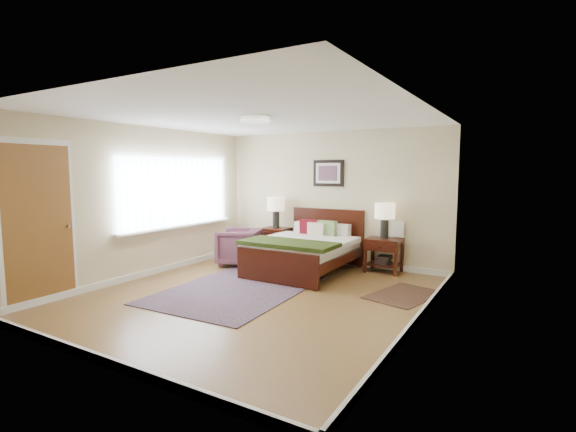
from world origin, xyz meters
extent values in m
plane|color=olive|center=(0.00, 0.00, 0.00)|extent=(5.00, 5.00, 0.00)
cube|color=beige|center=(0.00, 2.50, 1.25)|extent=(4.50, 0.04, 2.50)
cube|color=beige|center=(0.00, -2.50, 1.25)|extent=(4.50, 0.04, 2.50)
cube|color=beige|center=(-2.25, 0.00, 1.25)|extent=(0.04, 5.00, 2.50)
cube|color=beige|center=(2.25, 0.00, 1.25)|extent=(0.04, 5.00, 2.50)
cube|color=white|center=(0.00, 0.00, 2.50)|extent=(4.50, 5.00, 0.02)
cube|color=silver|center=(-2.23, 0.70, 1.40)|extent=(0.02, 2.72, 1.32)
cube|color=silver|center=(-2.21, 0.70, 1.40)|extent=(0.01, 2.60, 1.20)
cube|color=silver|center=(-2.18, 0.70, 0.77)|extent=(0.10, 2.72, 0.04)
cube|color=silver|center=(-2.23, -1.75, 1.09)|extent=(0.01, 1.00, 2.18)
cube|color=brown|center=(-2.23, -1.75, 1.05)|extent=(0.01, 0.90, 2.10)
cylinder|color=#999999|center=(-2.20, -1.37, 1.00)|extent=(0.04, 0.04, 0.04)
cylinder|color=white|center=(0.00, 0.00, 2.46)|extent=(0.40, 0.40, 0.07)
cylinder|color=beige|center=(0.00, 0.00, 2.50)|extent=(0.44, 0.44, 0.01)
cube|color=#371008|center=(-0.06, 2.46, 0.53)|extent=(1.46, 0.06, 1.02)
cube|color=#371008|center=(-0.06, 0.62, 0.27)|extent=(1.46, 0.06, 0.51)
cube|color=#371008|center=(-0.75, 1.54, 0.29)|extent=(0.06, 1.82, 0.16)
cube|color=#371008|center=(0.64, 1.54, 0.29)|extent=(0.06, 1.82, 0.16)
cube|color=silver|center=(-0.06, 1.54, 0.41)|extent=(1.36, 1.80, 0.20)
cube|color=silver|center=(-0.06, 1.44, 0.55)|extent=(1.54, 1.57, 0.09)
cube|color=#243710|center=(-0.06, 0.98, 0.59)|extent=(1.58, 0.70, 0.06)
cube|color=silver|center=(-0.38, 2.22, 0.68)|extent=(0.46, 0.18, 0.24)
cube|color=silver|center=(0.26, 2.22, 0.68)|extent=(0.46, 0.18, 0.24)
cube|color=#580A14|center=(-0.26, 2.10, 0.71)|extent=(0.36, 0.17, 0.29)
cube|color=#6F8B50|center=(0.11, 2.10, 0.71)|extent=(0.36, 0.16, 0.29)
cube|color=beige|center=(-0.08, 2.02, 0.70)|extent=(0.31, 0.13, 0.26)
cube|color=black|center=(-0.06, 2.48, 1.72)|extent=(0.62, 0.03, 0.50)
cube|color=silver|center=(-0.06, 2.46, 1.72)|extent=(0.50, 0.01, 0.38)
cube|color=#A52D23|center=(-0.06, 2.44, 1.72)|extent=(0.38, 0.01, 0.28)
cube|color=#371008|center=(-1.10, 2.27, 0.60)|extent=(0.53, 0.47, 0.05)
cube|color=#371008|center=(-1.34, 2.06, 0.29)|extent=(0.05, 0.05, 0.58)
cube|color=#371008|center=(-0.87, 2.06, 0.29)|extent=(0.05, 0.05, 0.58)
cube|color=#371008|center=(-1.34, 2.48, 0.29)|extent=(0.05, 0.05, 0.58)
cube|color=#371008|center=(-0.87, 2.48, 0.29)|extent=(0.05, 0.05, 0.58)
cube|color=#371008|center=(-1.10, 2.05, 0.50)|extent=(0.47, 0.03, 0.14)
cube|color=#371008|center=(1.12, 2.27, 0.57)|extent=(0.60, 0.45, 0.05)
cube|color=#371008|center=(0.85, 2.08, 0.27)|extent=(0.05, 0.05, 0.55)
cube|color=#371008|center=(1.39, 2.08, 0.27)|extent=(0.05, 0.05, 0.55)
cube|color=#371008|center=(0.85, 2.46, 0.27)|extent=(0.05, 0.05, 0.55)
cube|color=#371008|center=(1.39, 2.46, 0.27)|extent=(0.05, 0.05, 0.55)
cube|color=#371008|center=(1.12, 2.06, 0.47)|extent=(0.54, 0.03, 0.14)
cube|color=#371008|center=(1.12, 2.27, 0.14)|extent=(0.54, 0.39, 0.03)
cube|color=black|center=(1.12, 2.27, 0.17)|extent=(0.22, 0.28, 0.03)
cube|color=black|center=(1.12, 2.27, 0.20)|extent=(0.22, 0.28, 0.03)
cube|color=black|center=(1.12, 2.27, 0.24)|extent=(0.22, 0.28, 0.03)
cube|color=black|center=(1.12, 2.27, 0.28)|extent=(0.22, 0.28, 0.03)
cylinder|color=black|center=(-1.10, 2.27, 0.79)|extent=(0.14, 0.14, 0.32)
cylinder|color=black|center=(-1.10, 2.27, 0.97)|extent=(0.02, 0.02, 0.06)
cylinder|color=beige|center=(-1.10, 2.27, 1.11)|extent=(0.34, 0.34, 0.26)
cylinder|color=black|center=(1.12, 2.27, 0.76)|extent=(0.14, 0.14, 0.32)
cylinder|color=black|center=(1.12, 2.27, 0.94)|extent=(0.02, 0.02, 0.06)
cylinder|color=beige|center=(1.12, 2.27, 1.08)|extent=(0.34, 0.34, 0.26)
imported|color=brown|center=(-1.39, 1.43, 0.34)|extent=(0.97, 0.96, 0.69)
cube|color=#0E1446|center=(-0.42, 0.07, 0.01)|extent=(1.92, 2.64, 0.01)
cube|color=black|center=(1.80, 1.08, 0.01)|extent=(0.99, 1.25, 0.01)
camera|label=1|loc=(3.32, -4.74, 1.76)|focal=26.00mm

